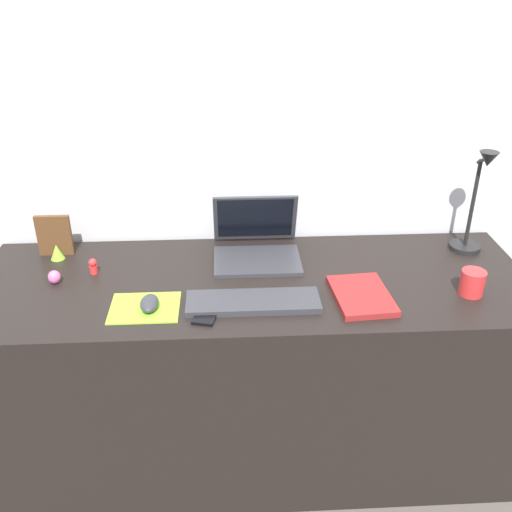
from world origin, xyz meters
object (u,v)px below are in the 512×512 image
at_px(mouse, 149,303).
at_px(desk_lamp, 475,205).
at_px(laptop, 256,241).
at_px(coffee_mug, 472,283).
at_px(picture_frame, 54,235).
at_px(cell_phone, 207,313).
at_px(toy_figurine_red, 93,266).
at_px(notebook_pad, 362,296).
at_px(toy_figurine_lime, 57,252).
at_px(keyboard, 253,302).
at_px(toy_figurine_pink, 54,277).

xyz_separation_m(mouse, desk_lamp, (1.10, 0.32, 0.16)).
distance_m(laptop, coffee_mug, 0.73).
xyz_separation_m(laptop, picture_frame, (-0.71, 0.04, 0.02)).
distance_m(cell_phone, toy_figurine_red, 0.47).
xyz_separation_m(notebook_pad, toy_figurine_lime, (-1.01, 0.32, 0.02)).
height_order(laptop, toy_figurine_lime, laptop).
xyz_separation_m(desk_lamp, toy_figurine_red, (-1.31, -0.09, -0.16)).
bearing_deg(keyboard, picture_frame, 151.51).
bearing_deg(notebook_pad, picture_frame, 156.57).
xyz_separation_m(coffee_mug, toy_figurine_pink, (-1.33, 0.14, -0.02)).
bearing_deg(desk_lamp, keyboard, -158.52).
relative_size(mouse, toy_figurine_red, 1.76).
height_order(keyboard, toy_figurine_red, toy_figurine_red).
height_order(desk_lamp, notebook_pad, desk_lamp).
relative_size(laptop, notebook_pad, 1.25).
distance_m(mouse, coffee_mug, 1.01).
distance_m(notebook_pad, toy_figurine_lime, 1.06).
bearing_deg(laptop, toy_figurine_red, -169.22).
xyz_separation_m(cell_phone, toy_figurine_lime, (-0.53, 0.38, 0.02)).
distance_m(laptop, picture_frame, 0.71).
relative_size(notebook_pad, toy_figurine_red, 4.40).
bearing_deg(picture_frame, cell_phone, -37.32).
bearing_deg(picture_frame, toy_figurine_pink, -78.16).
bearing_deg(coffee_mug, toy_figurine_red, 170.74).
bearing_deg(coffee_mug, laptop, 155.39).
distance_m(keyboard, cell_phone, 0.15).
relative_size(cell_phone, picture_frame, 0.85).
relative_size(mouse, notebook_pad, 0.40).
xyz_separation_m(picture_frame, toy_figurine_red, (0.16, -0.15, -0.05)).
height_order(desk_lamp, toy_figurine_lime, desk_lamp).
relative_size(desk_lamp, toy_figurine_lime, 7.10).
bearing_deg(keyboard, laptop, 85.15).
bearing_deg(notebook_pad, desk_lamp, 28.73).
bearing_deg(cell_phone, toy_figurine_pink, 170.98).
height_order(mouse, desk_lamp, desk_lamp).
distance_m(notebook_pad, toy_figurine_pink, 0.99).
height_order(laptop, notebook_pad, laptop).
distance_m(coffee_mug, toy_figurine_pink, 1.34).
height_order(cell_phone, coffee_mug, coffee_mug).
bearing_deg(laptop, mouse, -135.35).
height_order(keyboard, notebook_pad, same).
distance_m(keyboard, picture_frame, 0.78).
bearing_deg(toy_figurine_pink, keyboard, -14.56).
distance_m(laptop, desk_lamp, 0.77).
bearing_deg(mouse, keyboard, 1.44).
distance_m(keyboard, toy_figurine_lime, 0.75).
height_order(keyboard, mouse, mouse).
relative_size(cell_phone, desk_lamp, 0.33).
distance_m(laptop, toy_figurine_pink, 0.69).
distance_m(mouse, picture_frame, 0.53).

